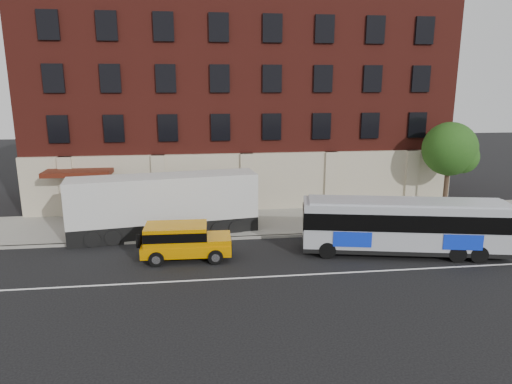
{
  "coord_description": "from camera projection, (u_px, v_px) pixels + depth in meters",
  "views": [
    {
      "loc": [
        -3.23,
        -19.15,
        8.78
      ],
      "look_at": [
        -0.14,
        5.5,
        2.91
      ],
      "focal_mm": 32.04,
      "sensor_mm": 36.0,
      "label": 1
    }
  ],
  "objects": [
    {
      "name": "city_bus",
      "position": [
        405.0,
        225.0,
        23.92
      ],
      "size": [
        10.88,
        4.38,
        2.91
      ],
      "color": "#ABAFB6",
      "rests_on": "ground"
    },
    {
      "name": "ground",
      "position": [
        274.0,
        281.0,
        20.91
      ],
      "size": [
        120.0,
        120.0,
        0.0
      ],
      "primitive_type": "plane",
      "color": "black",
      "rests_on": "ground"
    },
    {
      "name": "kerb",
      "position": [
        257.0,
        237.0,
        26.68
      ],
      "size": [
        60.0,
        0.25,
        0.15
      ],
      "primitive_type": "cube",
      "color": "#9C9A8D",
      "rests_on": "ground"
    },
    {
      "name": "lane_line",
      "position": [
        272.0,
        276.0,
        21.39
      ],
      "size": [
        60.0,
        0.12,
        0.01
      ],
      "primitive_type": "cube",
      "color": "white",
      "rests_on": "ground"
    },
    {
      "name": "street_tree",
      "position": [
        450.0,
        151.0,
        30.69
      ],
      "size": [
        3.6,
        3.6,
        6.2
      ],
      "color": "#3B2B1D",
      "rests_on": "sidewalk"
    },
    {
      "name": "yellow_suv",
      "position": [
        182.0,
        239.0,
        23.35
      ],
      "size": [
        4.83,
        2.21,
        1.83
      ],
      "color": "#D68600",
      "rests_on": "ground"
    },
    {
      "name": "sidewalk",
      "position": [
        251.0,
        222.0,
        29.58
      ],
      "size": [
        60.0,
        6.0,
        0.15
      ],
      "primitive_type": "cube",
      "color": "#9C9A8D",
      "rests_on": "ground"
    },
    {
      "name": "building",
      "position": [
        239.0,
        100.0,
        35.5
      ],
      "size": [
        30.0,
        12.1,
        15.0
      ],
      "color": "#5D1D16",
      "rests_on": "sidewalk"
    },
    {
      "name": "sign_pole",
      "position": [
        106.0,
        219.0,
        25.48
      ],
      "size": [
        0.3,
        0.2,
        2.5
      ],
      "color": "gray",
      "rests_on": "ground"
    },
    {
      "name": "shipping_container",
      "position": [
        165.0,
        206.0,
        26.89
      ],
      "size": [
        11.05,
        3.74,
        3.62
      ],
      "color": "black",
      "rests_on": "ground"
    }
  ]
}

